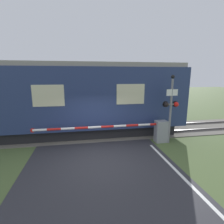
{
  "coord_description": "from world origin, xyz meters",
  "views": [
    {
      "loc": [
        -0.66,
        -6.78,
        3.48
      ],
      "look_at": [
        0.88,
        2.0,
        1.58
      ],
      "focal_mm": 28.0,
      "sensor_mm": 36.0,
      "label": 1
    }
  ],
  "objects": [
    {
      "name": "signal_post",
      "position": [
        3.74,
        1.19,
        1.99
      ],
      "size": [
        0.83,
        0.26,
        3.49
      ],
      "color": "gray",
      "rests_on": "ground_plane"
    },
    {
      "name": "train",
      "position": [
        -2.25,
        3.43,
        2.12
      ],
      "size": [
        15.02,
        2.76,
        4.14
      ],
      "color": "black",
      "rests_on": "ground_plane"
    },
    {
      "name": "track_bed",
      "position": [
        0.0,
        3.43,
        0.02
      ],
      "size": [
        36.0,
        3.2,
        0.13
      ],
      "color": "#666056",
      "rests_on": "ground_plane"
    },
    {
      "name": "ground_plane",
      "position": [
        0.0,
        0.0,
        0.0
      ],
      "size": [
        80.0,
        80.0,
        0.0
      ],
      "primitive_type": "plane",
      "color": "#4C6033"
    },
    {
      "name": "crossing_barrier",
      "position": [
        2.75,
        1.4,
        0.66
      ],
      "size": [
        6.73,
        0.44,
        1.15
      ],
      "color": "gray",
      "rests_on": "ground_plane"
    }
  ]
}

